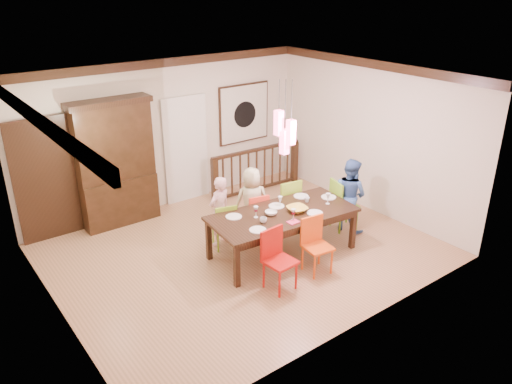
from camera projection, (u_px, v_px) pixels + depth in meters
floor at (244, 251)px, 8.45m from camera, size 6.00×6.00×0.00m
ceiling at (242, 78)px, 7.30m from camera, size 6.00×6.00×0.00m
wall_back at (168, 134)px, 9.71m from camera, size 6.00×0.00×6.00m
wall_left at (47, 222)px, 6.21m from camera, size 0.00×5.00×5.00m
wall_right at (370, 137)px, 9.53m from camera, size 0.00×5.00×5.00m
crown_molding at (242, 84)px, 7.33m from camera, size 6.00×5.00×0.16m
panel_door at (45, 182)px, 8.50m from camera, size 1.04×0.07×2.24m
white_doorway at (186, 151)px, 10.03m from camera, size 0.97×0.05×2.22m
painting at (244, 113)px, 10.61m from camera, size 1.25×0.06×1.25m
pendant_cluster at (285, 132)px, 7.55m from camera, size 0.27×0.21×1.14m
dining_table at (283, 217)px, 8.11m from camera, size 2.50×1.33×0.75m
chair_far_left at (224, 222)px, 8.40m from camera, size 0.46×0.46×0.82m
chair_far_mid at (255, 212)px, 8.75m from camera, size 0.45×0.45×0.83m
chair_far_right at (285, 200)px, 9.06m from camera, size 0.49×0.49×0.95m
chair_near_left at (280, 257)px, 7.23m from camera, size 0.45×0.45×0.93m
chair_near_mid at (318, 243)px, 7.66m from camera, size 0.45×0.45×0.89m
chair_end_right at (345, 201)px, 9.01m from camera, size 0.53×0.53×0.95m
china_hutch at (115, 163)px, 9.01m from camera, size 1.48×0.46×2.34m
balustrade at (257, 169)px, 10.65m from camera, size 2.18×0.19×0.96m
person_far_left at (220, 211)px, 8.44m from camera, size 0.51×0.39×1.24m
person_far_mid at (252, 202)px, 8.79m from camera, size 0.72×0.60×1.25m
person_end_right at (349, 195)px, 8.92m from camera, size 0.59×0.71×1.36m
serving_bowl at (297, 209)px, 8.11m from camera, size 0.36×0.36×0.08m
small_bowl at (271, 213)px, 8.00m from camera, size 0.26×0.26×0.06m
cup_left at (263, 220)px, 7.74m from camera, size 0.14×0.14×0.09m
cup_right at (307, 200)px, 8.45m from camera, size 0.11×0.11×0.08m
plate_far_left at (234, 217)px, 7.93m from camera, size 0.26×0.26×0.01m
plate_far_mid at (276, 206)px, 8.30m from camera, size 0.26×0.26×0.01m
plate_far_right at (301, 196)px, 8.68m from camera, size 0.26×0.26×0.01m
plate_near_left at (258, 230)px, 7.51m from camera, size 0.26×0.26×0.01m
plate_near_mid at (315, 213)px, 8.05m from camera, size 0.26×0.26×0.01m
plate_end_right at (329, 197)px, 8.64m from camera, size 0.26×0.26×0.01m
wine_glass_a at (256, 212)px, 7.89m from camera, size 0.08×0.08×0.19m
wine_glass_b at (280, 202)px, 8.25m from camera, size 0.08×0.08×0.19m
wine_glass_c at (293, 215)px, 7.80m from camera, size 0.08×0.08×0.19m
wine_glass_d at (328, 199)px, 8.36m from camera, size 0.08×0.08×0.19m
napkin at (293, 222)px, 7.76m from camera, size 0.18×0.14×0.01m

